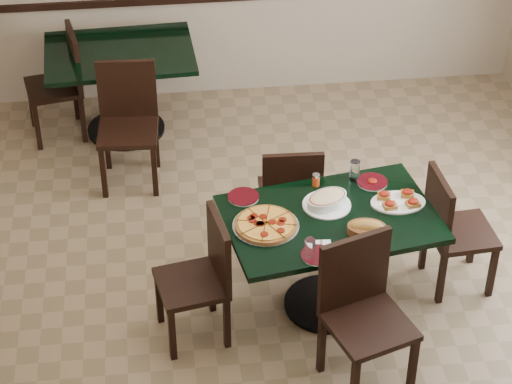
{
  "coord_description": "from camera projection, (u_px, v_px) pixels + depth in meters",
  "views": [
    {
      "loc": [
        -0.68,
        -4.97,
        4.55
      ],
      "look_at": [
        -0.1,
        0.0,
        0.87
      ],
      "focal_mm": 70.0,
      "sensor_mm": 36.0,
      "label": 1
    }
  ],
  "objects": [
    {
      "name": "water_glass_b",
      "position": [
        310.0,
        249.0,
        5.85
      ],
      "size": [
        0.06,
        0.06,
        0.14
      ],
      "primitive_type": "cylinder",
      "color": "silver",
      "rests_on": "main_table"
    },
    {
      "name": "side_plate_near",
      "position": [
        317.0,
        255.0,
        5.89
      ],
      "size": [
        0.19,
        0.19,
        0.02
      ],
      "rotation": [
        0.0,
        0.0,
        0.27
      ],
      "color": "white",
      "rests_on": "main_table"
    },
    {
      "name": "chair_left",
      "position": [
        204.0,
        273.0,
        6.17
      ],
      "size": [
        0.48,
        0.48,
        0.88
      ],
      "rotation": [
        0.0,
        0.0,
        -1.38
      ],
      "color": "black",
      "rests_on": "floor"
    },
    {
      "name": "lasagna_casserole",
      "position": [
        327.0,
        200.0,
        6.27
      ],
      "size": [
        0.33,
        0.31,
        0.09
      ],
      "rotation": [
        0.0,
        0.0,
        0.49
      ],
      "color": "white",
      "rests_on": "main_table"
    },
    {
      "name": "napkin_setting",
      "position": [
        319.0,
        248.0,
        5.95
      ],
      "size": [
        0.17,
        0.17,
        0.01
      ],
      "rotation": [
        0.0,
        0.0,
        -0.07
      ],
      "color": "white",
      "rests_on": "main_table"
    },
    {
      "name": "pepper_shaker",
      "position": [
        316.0,
        180.0,
        6.45
      ],
      "size": [
        0.05,
        0.05,
        0.09
      ],
      "color": "red",
      "rests_on": "main_table"
    },
    {
      "name": "bread_basket",
      "position": [
        367.0,
        228.0,
        6.05
      ],
      "size": [
        0.27,
        0.21,
        0.1
      ],
      "rotation": [
        0.0,
        0.0,
        -0.2
      ],
      "color": "brown",
      "rests_on": "main_table"
    },
    {
      "name": "water_glass_a",
      "position": [
        355.0,
        170.0,
        6.49
      ],
      "size": [
        0.07,
        0.07,
        0.14
      ],
      "primitive_type": "cylinder",
      "color": "silver",
      "rests_on": "main_table"
    },
    {
      "name": "chair_far",
      "position": [
        291.0,
        193.0,
        6.85
      ],
      "size": [
        0.42,
        0.42,
        0.88
      ],
      "rotation": [
        0.0,
        0.0,
        3.11
      ],
      "color": "black",
      "rests_on": "floor"
    },
    {
      "name": "chair_near",
      "position": [
        362.0,
        305.0,
        5.84
      ],
      "size": [
        0.58,
        0.58,
        0.98
      ],
      "rotation": [
        0.0,
        0.0,
        0.33
      ],
      "color": "black",
      "rests_on": "floor"
    },
    {
      "name": "main_table",
      "position": [
        330.0,
        239.0,
        6.31
      ],
      "size": [
        1.43,
        1.05,
        0.75
      ],
      "rotation": [
        0.0,
        0.0,
        0.17
      ],
      "color": "black",
      "rests_on": "floor"
    },
    {
      "name": "back_chair_left",
      "position": [
        63.0,
        78.0,
        8.06
      ],
      "size": [
        0.5,
        0.5,
        0.92
      ],
      "rotation": [
        0.0,
        0.0,
        -1.38
      ],
      "color": "black",
      "rests_on": "floor"
    },
    {
      "name": "floor",
      "position": [
        271.0,
        295.0,
        6.73
      ],
      "size": [
        5.5,
        5.5,
        0.0
      ],
      "primitive_type": "plane",
      "color": "#7C6448",
      "rests_on": "ground"
    },
    {
      "name": "side_plate_far_r",
      "position": [
        372.0,
        182.0,
        6.49
      ],
      "size": [
        0.2,
        0.2,
        0.03
      ],
      "rotation": [
        0.0,
        0.0,
        0.08
      ],
      "color": "white",
      "rests_on": "main_table"
    },
    {
      "name": "pepperoni_pizza",
      "position": [
        266.0,
        224.0,
        6.11
      ],
      "size": [
        0.41,
        0.41,
        0.04
      ],
      "rotation": [
        0.0,
        0.0,
        0.54
      ],
      "color": "#AEAEB5",
      "rests_on": "main_table"
    },
    {
      "name": "bruschetta_platter",
      "position": [
        398.0,
        200.0,
        6.3
      ],
      "size": [
        0.35,
        0.24,
        0.05
      ],
      "rotation": [
        0.0,
        0.0,
        -0.01
      ],
      "color": "white",
      "rests_on": "main_table"
    },
    {
      "name": "back_table",
      "position": [
        121.0,
        76.0,
        8.08
      ],
      "size": [
        1.22,
        0.92,
        0.75
      ],
      "rotation": [
        0.0,
        0.0,
        0.05
      ],
      "color": "black",
      "rests_on": "floor"
    },
    {
      "name": "side_plate_far_l",
      "position": [
        243.0,
        197.0,
        6.36
      ],
      "size": [
        0.2,
        0.2,
        0.02
      ],
      "rotation": [
        0.0,
        0.0,
        -0.05
      ],
      "color": "white",
      "rests_on": "main_table"
    },
    {
      "name": "room_shell",
      "position": [
        378.0,
        16.0,
        7.52
      ],
      "size": [
        5.5,
        5.5,
        5.5
      ],
      "color": "silver",
      "rests_on": "floor"
    },
    {
      "name": "back_chair_near",
      "position": [
        128.0,
        117.0,
        7.55
      ],
      "size": [
        0.47,
        0.47,
        0.95
      ],
      "rotation": [
        0.0,
        0.0,
        -0.07
      ],
      "color": "black",
      "rests_on": "floor"
    },
    {
      "name": "chair_right",
      "position": [
        451.0,
        226.0,
        6.54
      ],
      "size": [
        0.44,
        0.44,
        0.89
      ],
      "rotation": [
        0.0,
        0.0,
        1.65
      ],
      "color": "black",
      "rests_on": "floor"
    }
  ]
}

